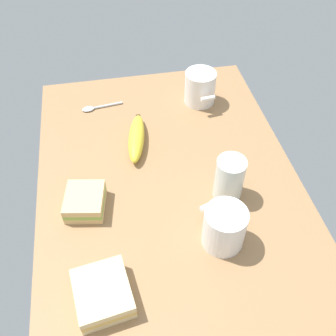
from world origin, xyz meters
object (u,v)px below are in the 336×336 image
Objects in this scene: sandwich_side at (103,293)px; banana at (137,138)px; coffee_mug_black at (224,227)px; coffee_mug_milky at (200,87)px; glass_of_milk at (229,181)px; sandwich_main at (85,202)px; spoon at (96,108)px.

sandwich_side is 43.57cm from banana.
coffee_mug_black is 0.62× the size of banana.
glass_of_milk is at bearing 176.60° from coffee_mug_milky.
coffee_mug_black is 1.03× the size of glass_of_milk.
sandwich_main is 0.86× the size of sandwich_side.
coffee_mug_black is 49.04cm from coffee_mug_milky.
sandwich_main is 22.89cm from sandwich_side.
sandwich_side is 1.15× the size of glass_of_milk.
coffee_mug_black is at bearing -72.27° from sandwich_side.
coffee_mug_milky is 36.33cm from glass_of_milk.
coffee_mug_milky is 0.62× the size of banana.
sandwich_main is 0.99× the size of glass_of_milk.
sandwich_main is (-34.12, 35.40, -2.87)cm from coffee_mug_milky.
glass_of_milk is (-2.15, -33.24, 2.59)cm from sandwich_main.
banana is at bearing -36.92° from sandwich_main.
coffee_mug_milky is 25.99cm from banana.
glass_of_milk is 48.27cm from spoon.
spoon is (50.73, 24.08, -4.71)cm from coffee_mug_black.
sandwich_side is 37.17cm from glass_of_milk.
sandwich_main is at bearing 86.30° from glass_of_milk.
glass_of_milk is (12.29, -4.78, -0.31)cm from coffee_mug_black.
coffee_mug_milky is (48.55, -6.94, -0.02)cm from coffee_mug_black.
sandwich_side is at bearing 178.10° from spoon.
sandwich_main is (14.43, 28.46, -2.89)cm from coffee_mug_black.
sandwich_main is 0.59× the size of banana.
coffee_mug_milky is 0.90× the size of sandwich_side.
sandwich_main is at bearing 63.11° from coffee_mug_black.
spoon is at bearing 85.99° from coffee_mug_milky.
coffee_mug_black reaches higher than banana.
coffee_mug_milky is 1.05× the size of sandwich_main.
coffee_mug_milky is at bearing -30.11° from sandwich_side.
coffee_mug_milky is at bearing -94.01° from spoon.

